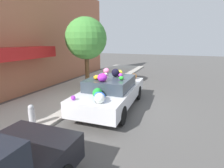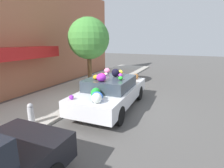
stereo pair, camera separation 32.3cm
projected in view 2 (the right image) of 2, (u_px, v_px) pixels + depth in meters
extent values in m
plane|color=#565451|center=(110.00, 107.00, 7.45)|extent=(60.00, 60.00, 0.00)
cube|color=#B2ADA3|center=(60.00, 97.00, 8.53)|extent=(24.00, 3.20, 0.10)
cube|color=#B26B4C|center=(21.00, 33.00, 8.70)|extent=(18.00, 0.30, 6.22)
cube|color=red|center=(24.00, 53.00, 8.30)|extent=(3.86, 0.90, 0.55)
cylinder|color=brown|center=(90.00, 70.00, 10.10)|extent=(0.24, 0.24, 1.96)
sphere|color=#47933D|center=(89.00, 38.00, 9.67)|extent=(2.30, 2.30, 2.30)
cylinder|color=#B2B2B7|center=(31.00, 116.00, 5.67)|extent=(0.20, 0.20, 0.55)
sphere|color=#B2B2B7|center=(30.00, 106.00, 5.59)|extent=(0.18, 0.18, 0.18)
cube|color=silver|center=(112.00, 93.00, 7.28)|extent=(4.56, 2.01, 0.56)
cube|color=#333D47|center=(110.00, 83.00, 6.99)|extent=(2.09, 1.69, 0.43)
cylinder|color=black|center=(107.00, 89.00, 8.90)|extent=(0.66, 0.21, 0.66)
cylinder|color=black|center=(139.00, 93.00, 8.29)|extent=(0.66, 0.21, 0.66)
cylinder|color=black|center=(77.00, 108.00, 6.40)|extent=(0.66, 0.21, 0.66)
cylinder|color=black|center=(120.00, 116.00, 5.78)|extent=(0.66, 0.21, 0.66)
ellipsoid|color=white|center=(113.00, 80.00, 8.11)|extent=(0.29, 0.28, 0.20)
ellipsoid|color=orange|center=(96.00, 77.00, 6.62)|extent=(0.36, 0.33, 0.17)
sphere|color=#94523E|center=(99.00, 96.00, 5.65)|extent=(0.29, 0.29, 0.21)
sphere|color=yellow|center=(109.00, 78.00, 8.44)|extent=(0.31, 0.31, 0.22)
ellipsoid|color=purple|center=(101.00, 77.00, 6.29)|extent=(0.45, 0.40, 0.29)
sphere|color=white|center=(97.00, 98.00, 5.32)|extent=(0.45, 0.45, 0.32)
ellipsoid|color=green|center=(96.00, 93.00, 5.90)|extent=(0.47, 0.36, 0.32)
ellipsoid|color=blue|center=(118.00, 76.00, 9.04)|extent=(0.23, 0.23, 0.14)
ellipsoid|color=white|center=(106.00, 74.00, 7.42)|extent=(0.18, 0.17, 0.10)
ellipsoid|color=pink|center=(107.00, 71.00, 7.85)|extent=(0.33, 0.33, 0.24)
sphere|color=red|center=(103.00, 76.00, 6.58)|extent=(0.33, 0.33, 0.25)
sphere|color=purple|center=(120.00, 75.00, 7.01)|extent=(0.20, 0.20, 0.16)
sphere|color=brown|center=(136.00, 77.00, 8.62)|extent=(0.36, 0.36, 0.28)
sphere|color=orange|center=(130.00, 78.00, 8.49)|extent=(0.21, 0.21, 0.17)
sphere|color=orange|center=(128.00, 76.00, 8.90)|extent=(0.26, 0.26, 0.18)
ellipsoid|color=orange|center=(133.00, 78.00, 8.48)|extent=(0.25, 0.18, 0.19)
sphere|color=purple|center=(71.00, 97.00, 5.67)|extent=(0.22, 0.22, 0.15)
sphere|color=pink|center=(98.00, 96.00, 5.72)|extent=(0.30, 0.30, 0.22)
sphere|color=black|center=(116.00, 73.00, 7.11)|extent=(0.44, 0.44, 0.33)
sphere|color=black|center=(94.00, 100.00, 5.39)|extent=(0.17, 0.17, 0.15)
sphere|color=white|center=(115.00, 81.00, 8.07)|extent=(0.18, 0.18, 0.14)
ellipsoid|color=green|center=(121.00, 78.00, 6.52)|extent=(0.29, 0.27, 0.14)
ellipsoid|color=purple|center=(129.00, 77.00, 8.71)|extent=(0.32, 0.38, 0.20)
ellipsoid|color=blue|center=(97.00, 96.00, 5.63)|extent=(0.40, 0.48, 0.27)
sphere|color=yellow|center=(120.00, 73.00, 7.38)|extent=(0.31, 0.31, 0.23)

